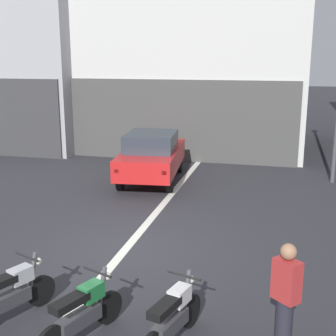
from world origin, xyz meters
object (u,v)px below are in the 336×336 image
object	(u,v)px
motorcycle_green_row_left_mid	(82,312)
motorcycle_white_row_centre	(173,317)
motorcycle_silver_row_leftmost	(11,294)
car_red_crossing_near	(152,155)
person_by_motorcycles	(285,300)

from	to	relation	value
motorcycle_green_row_left_mid	motorcycle_white_row_centre	size ratio (longest dim) A/B	0.97
motorcycle_silver_row_leftmost	motorcycle_white_row_centre	size ratio (longest dim) A/B	0.97
car_red_crossing_near	person_by_motorcycles	bearing A→B (deg)	-62.80
motorcycle_green_row_left_mid	motorcycle_white_row_centre	world-z (taller)	same
car_red_crossing_near	motorcycle_white_row_centre	world-z (taller)	car_red_crossing_near
motorcycle_silver_row_leftmost	car_red_crossing_near	bearing A→B (deg)	91.31
motorcycle_silver_row_leftmost	motorcycle_white_row_centre	world-z (taller)	same
car_red_crossing_near	motorcycle_white_row_centre	size ratio (longest dim) A/B	2.63
motorcycle_white_row_centre	person_by_motorcycles	xyz separation A→B (m)	(1.53, 0.15, 0.40)
car_red_crossing_near	motorcycle_white_row_centre	xyz separation A→B (m)	(2.79, -8.55, -0.43)
motorcycle_white_row_centre	motorcycle_silver_row_leftmost	bearing A→B (deg)	179.70
motorcycle_white_row_centre	person_by_motorcycles	bearing A→B (deg)	5.45
car_red_crossing_near	person_by_motorcycles	xyz separation A→B (m)	(4.32, -8.41, -0.03)
motorcycle_silver_row_leftmost	motorcycle_white_row_centre	bearing A→B (deg)	-0.30
motorcycle_silver_row_leftmost	motorcycle_green_row_left_mid	xyz separation A→B (m)	(1.30, -0.21, 0.00)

